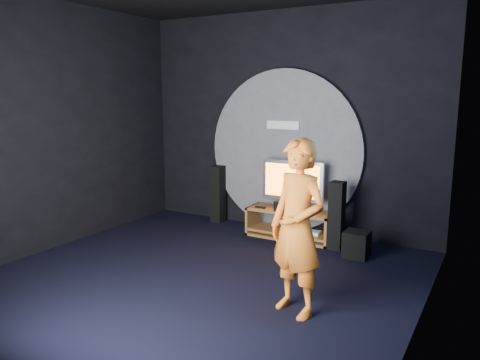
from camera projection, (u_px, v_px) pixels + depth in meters
name	position (u px, v px, depth m)	size (l,w,h in m)	color
floor	(198.00, 279.00, 5.67)	(5.00, 5.00, 0.00)	black
back_wall	(286.00, 123.00, 7.48)	(5.00, 0.04, 3.50)	black
left_wall	(50.00, 127.00, 6.57)	(0.04, 5.00, 3.50)	black
right_wall	(428.00, 147.00, 4.12)	(0.04, 5.00, 3.50)	black
wall_disc_panel	(284.00, 151.00, 7.51)	(2.60, 0.11, 2.60)	#515156
media_console	(290.00, 226.00, 7.23)	(1.34, 0.45, 0.45)	olive
tv	(292.00, 183.00, 7.17)	(0.99, 0.22, 0.75)	#ACABB3
center_speaker	(288.00, 207.00, 7.08)	(0.40, 0.15, 0.15)	black
remote	(260.00, 207.00, 7.30)	(0.18, 0.05, 0.02)	black
tower_speaker_left	(218.00, 194.00, 8.11)	(0.20, 0.22, 0.99)	black
tower_speaker_right	(337.00, 216.00, 6.69)	(0.20, 0.22, 0.99)	black
subwoofer	(357.00, 244.00, 6.39)	(0.33, 0.33, 0.36)	black
player	(297.00, 228.00, 4.64)	(0.65, 0.43, 1.79)	orange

